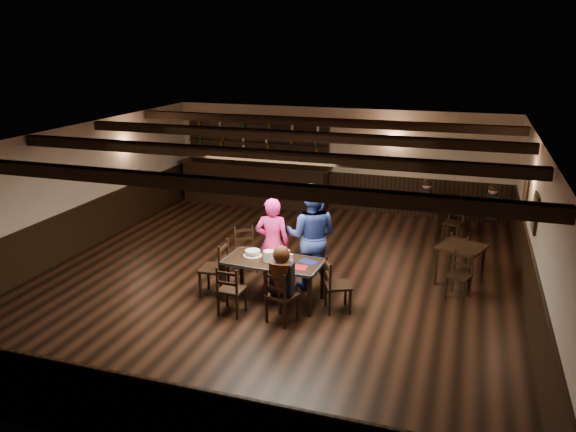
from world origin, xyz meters
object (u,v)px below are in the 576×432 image
(man_blue, at_px, (312,236))
(bar_counter, at_px, (255,178))
(woman_pink, at_px, (272,243))
(cake, at_px, (253,253))
(chair_near_left, at_px, (230,287))
(chair_near_right, at_px, (279,293))
(dining_table, at_px, (273,264))

(man_blue, relative_size, bar_counter, 0.46)
(woman_pink, relative_size, cake, 5.21)
(bar_counter, bearing_deg, cake, -69.13)
(chair_near_left, relative_size, man_blue, 0.44)
(chair_near_left, relative_size, chair_near_right, 0.94)
(chair_near_right, distance_m, cake, 1.20)
(woman_pink, distance_m, man_blue, 0.72)
(cake, bearing_deg, chair_near_right, -47.76)
(chair_near_left, height_order, bar_counter, bar_counter)
(dining_table, relative_size, bar_counter, 0.40)
(chair_near_right, distance_m, man_blue, 1.59)
(chair_near_right, distance_m, bar_counter, 7.00)
(cake, relative_size, bar_counter, 0.08)
(man_blue, bearing_deg, cake, 32.53)
(chair_near_left, distance_m, cake, 0.90)
(chair_near_left, relative_size, cake, 2.64)
(chair_near_left, relative_size, bar_counter, 0.20)
(woman_pink, bearing_deg, man_blue, -171.56)
(dining_table, distance_m, chair_near_left, 0.92)
(chair_near_right, bearing_deg, man_blue, 86.24)
(man_blue, distance_m, cake, 1.12)
(chair_near_left, xyz_separation_m, man_blue, (0.96, 1.51, 0.48))
(dining_table, xyz_separation_m, man_blue, (0.47, 0.75, 0.31))
(chair_near_left, distance_m, chair_near_right, 0.87)
(woman_pink, height_order, cake, woman_pink)
(cake, bearing_deg, bar_counter, 110.87)
(bar_counter, bearing_deg, chair_near_left, -72.35)
(cake, bearing_deg, dining_table, -12.58)
(chair_near_right, distance_m, woman_pink, 1.45)
(chair_near_left, xyz_separation_m, woman_pink, (0.29, 1.28, 0.35))
(man_blue, height_order, bar_counter, bar_counter)
(dining_table, xyz_separation_m, chair_near_right, (0.37, -0.77, -0.14))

